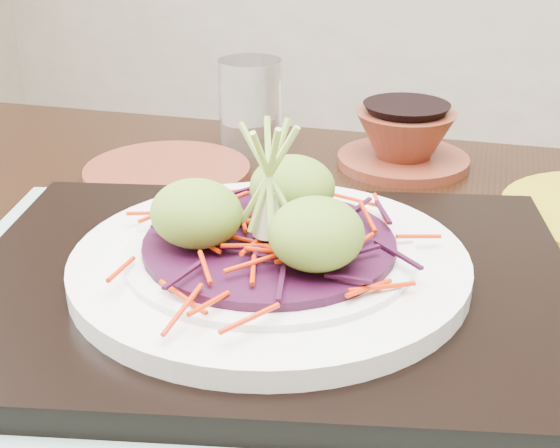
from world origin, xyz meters
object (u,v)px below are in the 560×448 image
at_px(terracotta_side_plate, 167,172).
at_px(terracotta_bowl_set, 404,142).
at_px(white_plate, 270,262).
at_px(water_glass, 250,105).
at_px(dining_table, 326,379).
at_px(serving_tray, 270,285).

distance_m(terracotta_side_plate, terracotta_bowl_set, 0.25).
distance_m(white_plate, water_glass, 0.35).
relative_size(dining_table, water_glass, 12.01).
xyz_separation_m(white_plate, terracotta_side_plate, (-0.20, 0.20, -0.03)).
bearing_deg(terracotta_side_plate, water_glass, 71.24).
bearing_deg(white_plate, dining_table, 58.55).
bearing_deg(terracotta_bowl_set, dining_table, -87.99).
height_order(white_plate, water_glass, water_glass).
relative_size(serving_tray, water_glass, 4.36).
bearing_deg(water_glass, terracotta_side_plate, -108.76).
bearing_deg(water_glass, terracotta_bowl_set, 2.44).
bearing_deg(terracotta_side_plate, serving_tray, -44.83).
xyz_separation_m(water_glass, terracotta_bowl_set, (0.18, 0.01, -0.02)).
relative_size(white_plate, terracotta_bowl_set, 2.01).
bearing_deg(terracotta_side_plate, terracotta_bowl_set, 30.62).
bearing_deg(serving_tray, terracotta_side_plate, 117.78).
bearing_deg(white_plate, water_glass, 116.19).
bearing_deg(white_plate, terracotta_side_plate, 135.17).
bearing_deg(dining_table, terracotta_side_plate, 140.43).
bearing_deg(terracotta_bowl_set, serving_tray, -93.58).
height_order(white_plate, terracotta_side_plate, white_plate).
bearing_deg(terracotta_side_plate, dining_table, -32.92).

